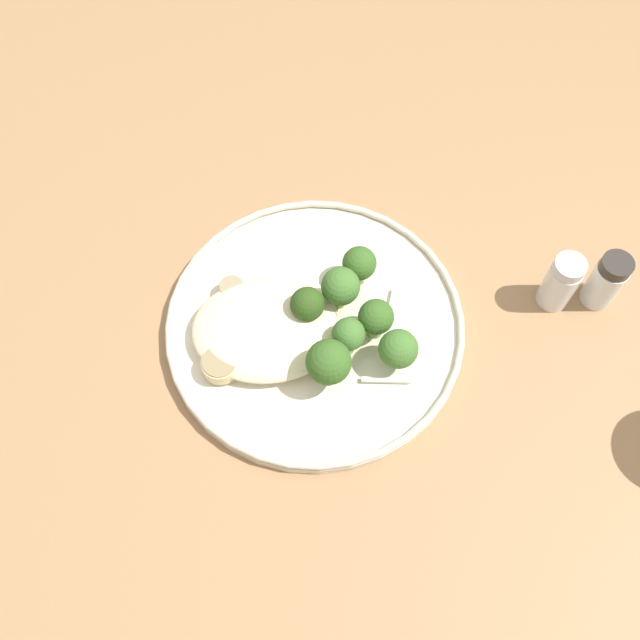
# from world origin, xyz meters

# --- Properties ---
(ground) EXTENTS (6.00, 6.00, 0.00)m
(ground) POSITION_xyz_m (0.00, 0.00, 0.00)
(ground) COLOR #47423D
(wooden_dining_table) EXTENTS (1.40, 1.00, 0.74)m
(wooden_dining_table) POSITION_xyz_m (0.00, 0.00, 0.66)
(wooden_dining_table) COLOR #9E754C
(wooden_dining_table) RESTS_ON ground
(dinner_plate) EXTENTS (0.29, 0.29, 0.02)m
(dinner_plate) POSITION_xyz_m (0.01, 0.01, 0.75)
(dinner_plate) COLOR beige
(dinner_plate) RESTS_ON wooden_dining_table
(noodle_bed) EXTENTS (0.14, 0.11, 0.03)m
(noodle_bed) POSITION_xyz_m (-0.04, 0.00, 0.76)
(noodle_bed) COLOR beige
(noodle_bed) RESTS_ON dinner_plate
(seared_scallop_left_edge) EXTENTS (0.02, 0.02, 0.01)m
(seared_scallop_left_edge) POSITION_xyz_m (-0.04, -0.01, 0.76)
(seared_scallop_left_edge) COLOR #DBB77A
(seared_scallop_left_edge) RESTS_ON dinner_plate
(seared_scallop_tilted_round) EXTENTS (0.03, 0.03, 0.01)m
(seared_scallop_tilted_round) POSITION_xyz_m (-0.05, 0.03, 0.76)
(seared_scallop_tilted_round) COLOR beige
(seared_scallop_tilted_round) RESTS_ON dinner_plate
(seared_scallop_center_golden) EXTENTS (0.03, 0.03, 0.02)m
(seared_scallop_center_golden) POSITION_xyz_m (-0.07, 0.05, 0.76)
(seared_scallop_center_golden) COLOR beige
(seared_scallop_center_golden) RESTS_ON dinner_plate
(seared_scallop_on_noodles) EXTENTS (0.03, 0.03, 0.02)m
(seared_scallop_on_noodles) POSITION_xyz_m (-0.02, 0.01, 0.76)
(seared_scallop_on_noodles) COLOR #E5C689
(seared_scallop_on_noodles) RESTS_ON dinner_plate
(seared_scallop_tiny_bay) EXTENTS (0.03, 0.03, 0.01)m
(seared_scallop_tiny_bay) POSITION_xyz_m (0.01, 0.01, 0.76)
(seared_scallop_tiny_bay) COLOR #DBB77A
(seared_scallop_tiny_bay) RESTS_ON dinner_plate
(seared_scallop_large_seared) EXTENTS (0.04, 0.04, 0.02)m
(seared_scallop_large_seared) POSITION_xyz_m (-0.08, -0.03, 0.76)
(seared_scallop_large_seared) COLOR #E5C689
(seared_scallop_large_seared) RESTS_ON dinner_plate
(broccoli_floret_beside_noodles) EXTENTS (0.03, 0.03, 0.05)m
(broccoli_floret_beside_noodles) POSITION_xyz_m (0.06, 0.00, 0.78)
(broccoli_floret_beside_noodles) COLOR #7A994C
(broccoli_floret_beside_noodles) RESTS_ON dinner_plate
(broccoli_floret_split_head) EXTENTS (0.04, 0.04, 0.06)m
(broccoli_floret_split_head) POSITION_xyz_m (0.02, -0.05, 0.79)
(broccoli_floret_split_head) COLOR #89A356
(broccoli_floret_split_head) RESTS_ON dinner_plate
(broccoli_floret_center_pile) EXTENTS (0.03, 0.03, 0.05)m
(broccoli_floret_center_pile) POSITION_xyz_m (0.00, 0.02, 0.78)
(broccoli_floret_center_pile) COLOR #7A994C
(broccoli_floret_center_pile) RESTS_ON dinner_plate
(broccoli_floret_front_edge) EXTENTS (0.03, 0.03, 0.05)m
(broccoli_floret_front_edge) POSITION_xyz_m (0.05, 0.06, 0.78)
(broccoli_floret_front_edge) COLOR #89A356
(broccoli_floret_front_edge) RESTS_ON dinner_plate
(broccoli_floret_near_rim) EXTENTS (0.04, 0.04, 0.05)m
(broccoli_floret_near_rim) POSITION_xyz_m (0.08, -0.03, 0.78)
(broccoli_floret_near_rim) COLOR #7A994C
(broccoli_floret_near_rim) RESTS_ON dinner_plate
(broccoli_floret_small_sprig) EXTENTS (0.03, 0.03, 0.05)m
(broccoli_floret_small_sprig) POSITION_xyz_m (0.04, -0.02, 0.78)
(broccoli_floret_small_sprig) COLOR #89A356
(broccoli_floret_small_sprig) RESTS_ON dinner_plate
(broccoli_floret_tall_stalk) EXTENTS (0.04, 0.04, 0.05)m
(broccoli_floret_tall_stalk) POSITION_xyz_m (0.03, 0.03, 0.78)
(broccoli_floret_tall_stalk) COLOR #89A356
(broccoli_floret_tall_stalk) RESTS_ON dinner_plate
(onion_sliver_curled_piece) EXTENTS (0.02, 0.04, 0.00)m
(onion_sliver_curled_piece) POSITION_xyz_m (0.08, 0.02, 0.75)
(onion_sliver_curled_piece) COLOR silver
(onion_sliver_curled_piece) RESTS_ON dinner_plate
(onion_sliver_short_strip) EXTENTS (0.03, 0.05, 0.00)m
(onion_sliver_short_strip) POSITION_xyz_m (0.02, -0.00, 0.75)
(onion_sliver_short_strip) COLOR silver
(onion_sliver_short_strip) RESTS_ON dinner_plate
(onion_sliver_pale_crescent) EXTENTS (0.05, 0.01, 0.00)m
(onion_sliver_pale_crescent) POSITION_xyz_m (0.07, -0.05, 0.75)
(onion_sliver_pale_crescent) COLOR silver
(onion_sliver_pale_crescent) RESTS_ON dinner_plate
(salt_shaker) EXTENTS (0.03, 0.03, 0.07)m
(salt_shaker) POSITION_xyz_m (0.25, 0.04, 0.77)
(salt_shaker) COLOR white
(salt_shaker) RESTS_ON wooden_dining_table
(pepper_shaker) EXTENTS (0.03, 0.03, 0.07)m
(pepper_shaker) POSITION_xyz_m (0.29, 0.04, 0.77)
(pepper_shaker) COLOR white
(pepper_shaker) RESTS_ON wooden_dining_table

